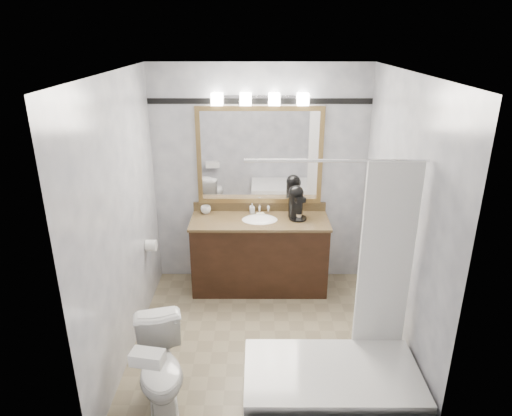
% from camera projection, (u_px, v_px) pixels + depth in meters
% --- Properties ---
extents(room, '(2.42, 2.62, 2.52)m').
position_uv_depth(room, '(260.00, 222.00, 3.95)').
color(room, gray).
rests_on(room, ground).
extents(vanity, '(1.53, 0.58, 0.97)m').
position_uv_depth(vanity, '(260.00, 252.00, 5.19)').
color(vanity, black).
rests_on(vanity, ground).
extents(mirror, '(1.40, 0.04, 1.10)m').
position_uv_depth(mirror, '(260.00, 156.00, 5.06)').
color(mirror, olive).
rests_on(mirror, room).
extents(vanity_light_bar, '(1.02, 0.14, 0.12)m').
position_uv_depth(vanity_light_bar, '(260.00, 99.00, 4.77)').
color(vanity_light_bar, silver).
rests_on(vanity_light_bar, room).
extents(accent_stripe, '(2.40, 0.01, 0.06)m').
position_uv_depth(accent_stripe, '(260.00, 101.00, 4.85)').
color(accent_stripe, black).
rests_on(accent_stripe, room).
extents(bathtub, '(1.30, 0.75, 1.96)m').
position_uv_depth(bathtub, '(333.00, 386.00, 3.46)').
color(bathtub, white).
rests_on(bathtub, ground).
extents(tp_roll, '(0.11, 0.12, 0.12)m').
position_uv_depth(tp_roll, '(151.00, 245.00, 4.77)').
color(tp_roll, white).
rests_on(tp_roll, room).
extents(toilet, '(0.53, 0.74, 0.68)m').
position_uv_depth(toilet, '(162.00, 368.00, 3.56)').
color(toilet, white).
rests_on(toilet, ground).
extents(tissue_box, '(0.25, 0.16, 0.09)m').
position_uv_depth(tissue_box, '(147.00, 358.00, 3.10)').
color(tissue_box, white).
rests_on(tissue_box, toilet).
extents(coffee_maker, '(0.20, 0.24, 0.37)m').
position_uv_depth(coffee_maker, '(296.00, 201.00, 5.03)').
color(coffee_maker, black).
rests_on(coffee_maker, vanity).
extents(cup_left, '(0.14, 0.14, 0.09)m').
position_uv_depth(cup_left, '(206.00, 210.00, 5.19)').
color(cup_left, white).
rests_on(cup_left, vanity).
extents(soap_bottle_a, '(0.06, 0.06, 0.11)m').
position_uv_depth(soap_bottle_a, '(252.00, 208.00, 5.20)').
color(soap_bottle_a, white).
rests_on(soap_bottle_a, vanity).
extents(soap_bar, '(0.10, 0.08, 0.03)m').
position_uv_depth(soap_bar, '(260.00, 214.00, 5.15)').
color(soap_bar, beige).
rests_on(soap_bar, vanity).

